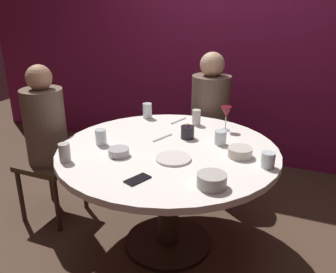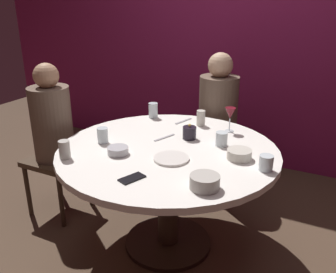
{
  "view_description": "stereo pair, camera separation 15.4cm",
  "coord_description": "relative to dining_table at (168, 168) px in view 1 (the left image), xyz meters",
  "views": [
    {
      "loc": [
        0.81,
        -1.95,
        1.64
      ],
      "look_at": [
        0.0,
        0.0,
        0.81
      ],
      "focal_mm": 38.62,
      "sensor_mm": 36.0,
      "label": 1
    },
    {
      "loc": [
        0.95,
        -1.89,
        1.64
      ],
      "look_at": [
        0.0,
        0.0,
        0.81
      ],
      "focal_mm": 38.62,
      "sensor_mm": 36.0,
      "label": 2
    }
  ],
  "objects": [
    {
      "name": "wine_glass",
      "position": [
        0.25,
        0.47,
        0.27
      ],
      "size": [
        0.08,
        0.08,
        0.18
      ],
      "color": "silver",
      "rests_on": "dining_table"
    },
    {
      "name": "fork_near_plate",
      "position": [
        -0.13,
        0.52,
        0.14
      ],
      "size": [
        0.06,
        0.18,
        0.01
      ],
      "primitive_type": "cube",
      "rotation": [
        0.0,
        0.0,
        -0.28
      ],
      "color": "#B7B7BC",
      "rests_on": "dining_table"
    },
    {
      "name": "bowl_salad_center",
      "position": [
        0.4,
        -0.37,
        0.18
      ],
      "size": [
        0.15,
        0.15,
        0.07
      ],
      "primitive_type": "cylinder",
      "color": "#B2ADA3",
      "rests_on": "dining_table"
    },
    {
      "name": "cup_center_front",
      "position": [
        -0.43,
        -0.11,
        0.19
      ],
      "size": [
        0.07,
        0.07,
        0.1
      ],
      "primitive_type": "cylinder",
      "color": "silver",
      "rests_on": "dining_table"
    },
    {
      "name": "cup_by_right_diner",
      "position": [
        0.02,
        0.5,
        0.2
      ],
      "size": [
        0.06,
        0.06,
        0.12
      ],
      "primitive_type": "cylinder",
      "color": "beige",
      "rests_on": "dining_table"
    },
    {
      "name": "cell_phone",
      "position": [
        0.02,
        -0.46,
        0.15
      ],
      "size": [
        0.12,
        0.16,
        0.01
      ],
      "primitive_type": "cube",
      "rotation": [
        0.0,
        0.0,
        2.77
      ],
      "color": "black",
      "rests_on": "dining_table"
    },
    {
      "name": "cup_far_edge",
      "position": [
        -0.48,
        -0.41,
        0.2
      ],
      "size": [
        0.07,
        0.07,
        0.11
      ],
      "primitive_type": "cylinder",
      "color": "#B2ADA3",
      "rests_on": "dining_table"
    },
    {
      "name": "cup_near_candle",
      "position": [
        -0.39,
        0.5,
        0.2
      ],
      "size": [
        0.07,
        0.07,
        0.12
      ],
      "primitive_type": "cylinder",
      "color": "silver",
      "rests_on": "dining_table"
    },
    {
      "name": "cup_by_left_diner",
      "position": [
        0.62,
        -0.03,
        0.19
      ],
      "size": [
        0.08,
        0.08,
        0.09
      ],
      "primitive_type": "cylinder",
      "color": "silver",
      "rests_on": "dining_table"
    },
    {
      "name": "bowl_small_white",
      "position": [
        0.45,
        0.05,
        0.17
      ],
      "size": [
        0.15,
        0.15,
        0.06
      ],
      "primitive_type": "cylinder",
      "color": "beige",
      "rests_on": "dining_table"
    },
    {
      "name": "knife_near_plate",
      "position": [
        -0.1,
        0.15,
        0.14
      ],
      "size": [
        0.08,
        0.17,
        0.01
      ],
      "primitive_type": "cube",
      "rotation": [
        0.0,
        0.0,
        -0.34
      ],
      "color": "#B7B7BC",
      "rests_on": "dining_table"
    },
    {
      "name": "seated_diner_left",
      "position": [
        -0.98,
        0.0,
        0.14
      ],
      "size": [
        0.4,
        0.4,
        1.2
      ],
      "rotation": [
        0.0,
        0.0,
        6.28
      ],
      "color": "#3F2D1E",
      "rests_on": "ground"
    },
    {
      "name": "dinner_plate",
      "position": [
        0.09,
        -0.14,
        0.15
      ],
      "size": [
        0.21,
        0.21,
        0.01
      ],
      "primitive_type": "cylinder",
      "color": "silver",
      "rests_on": "dining_table"
    },
    {
      "name": "seated_diner_back",
      "position": [
        0.0,
        0.95,
        0.15
      ],
      "size": [
        0.4,
        0.4,
        1.21
      ],
      "rotation": [
        0.0,
        0.0,
        4.71
      ],
      "color": "#3F2D1E",
      "rests_on": "ground"
    },
    {
      "name": "back_wall",
      "position": [
        0.0,
        1.66,
        0.71
      ],
      "size": [
        6.0,
        0.1,
        2.6
      ],
      "primitive_type": "cube",
      "color": "maroon",
      "rests_on": "ground"
    },
    {
      "name": "bowl_serving_large",
      "position": [
        -0.23,
        -0.22,
        0.16
      ],
      "size": [
        0.13,
        0.13,
        0.05
      ],
      "primitive_type": "cylinder",
      "color": "#B7B7BC",
      "rests_on": "dining_table"
    },
    {
      "name": "cup_beside_wine",
      "position": [
        0.29,
        0.19,
        0.19
      ],
      "size": [
        0.08,
        0.08,
        0.09
      ],
      "primitive_type": "cylinder",
      "color": "silver",
      "rests_on": "dining_table"
    },
    {
      "name": "candle_holder",
      "position": [
        0.05,
        0.21,
        0.18
      ],
      "size": [
        0.09,
        0.09,
        0.11
      ],
      "color": "black",
      "rests_on": "dining_table"
    },
    {
      "name": "dining_table",
      "position": [
        0.0,
        0.0,
        0.0
      ],
      "size": [
        1.41,
        1.41,
        0.73
      ],
      "color": "white",
      "rests_on": "ground"
    },
    {
      "name": "ground_plane",
      "position": [
        0.0,
        0.0,
        -0.59
      ],
      "size": [
        8.0,
        8.0,
        0.0
      ],
      "primitive_type": "plane",
      "color": "#4C3828"
    }
  ]
}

